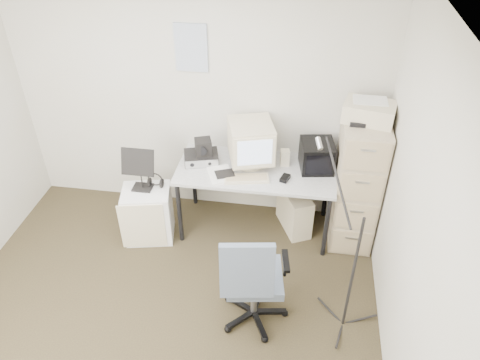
# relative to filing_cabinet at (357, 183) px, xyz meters

# --- Properties ---
(floor) EXTENTS (3.60, 3.60, 0.01)m
(floor) POSITION_rel_filing_cabinet_xyz_m (-1.58, -1.48, -0.66)
(floor) COLOR #2E261D
(floor) RESTS_ON ground
(ceiling) EXTENTS (3.60, 3.60, 0.01)m
(ceiling) POSITION_rel_filing_cabinet_xyz_m (-1.58, -1.48, 1.85)
(ceiling) COLOR white
(ceiling) RESTS_ON ground
(wall_back) EXTENTS (3.60, 0.02, 2.50)m
(wall_back) POSITION_rel_filing_cabinet_xyz_m (-1.58, 0.32, 0.60)
(wall_back) COLOR beige
(wall_back) RESTS_ON ground
(wall_right) EXTENTS (0.02, 3.60, 2.50)m
(wall_right) POSITION_rel_filing_cabinet_xyz_m (0.22, -1.48, 0.60)
(wall_right) COLOR beige
(wall_right) RESTS_ON ground
(wall_calendar) EXTENTS (0.30, 0.02, 0.44)m
(wall_calendar) POSITION_rel_filing_cabinet_xyz_m (-1.60, 0.31, 1.10)
(wall_calendar) COLOR white
(wall_calendar) RESTS_ON wall_back
(filing_cabinet) EXTENTS (0.40, 0.60, 1.30)m
(filing_cabinet) POSITION_rel_filing_cabinet_xyz_m (0.00, 0.00, 0.00)
(filing_cabinet) COLOR tan
(filing_cabinet) RESTS_ON floor
(printer) EXTENTS (0.48, 0.37, 0.16)m
(printer) POSITION_rel_filing_cabinet_xyz_m (0.00, 0.02, 0.73)
(printer) COLOR beige
(printer) RESTS_ON filing_cabinet
(desk) EXTENTS (1.50, 0.70, 0.73)m
(desk) POSITION_rel_filing_cabinet_xyz_m (-0.95, -0.03, -0.29)
(desk) COLOR silver
(desk) RESTS_ON floor
(crt_monitor) EXTENTS (0.50, 0.51, 0.44)m
(crt_monitor) POSITION_rel_filing_cabinet_xyz_m (-1.01, 0.04, 0.30)
(crt_monitor) COLOR beige
(crt_monitor) RESTS_ON desk
(crt_tv) EXTENTS (0.35, 0.36, 0.27)m
(crt_tv) POSITION_rel_filing_cabinet_xyz_m (-0.39, 0.08, 0.22)
(crt_tv) COLOR black
(crt_tv) RESTS_ON desk
(desk_speaker) EXTENTS (0.10, 0.10, 0.16)m
(desk_speaker) POSITION_rel_filing_cabinet_xyz_m (-0.69, 0.09, 0.16)
(desk_speaker) COLOR beige
(desk_speaker) RESTS_ON desk
(keyboard) EXTENTS (0.43, 0.22, 0.02)m
(keyboard) POSITION_rel_filing_cabinet_xyz_m (-1.02, -0.22, 0.09)
(keyboard) COLOR beige
(keyboard) RESTS_ON desk
(mouse) EXTENTS (0.10, 0.13, 0.03)m
(mouse) POSITION_rel_filing_cabinet_xyz_m (-0.67, -0.16, 0.10)
(mouse) COLOR black
(mouse) RESTS_ON desk
(radio_receiver) EXTENTS (0.37, 0.31, 0.09)m
(radio_receiver) POSITION_rel_filing_cabinet_xyz_m (-1.49, 0.02, 0.13)
(radio_receiver) COLOR black
(radio_receiver) RESTS_ON desk
(radio_speaker) EXTENTS (0.19, 0.18, 0.15)m
(radio_speaker) POSITION_rel_filing_cabinet_xyz_m (-1.47, 0.02, 0.25)
(radio_speaker) COLOR black
(radio_speaker) RESTS_ON radio_receiver
(papers) EXTENTS (0.30, 0.34, 0.02)m
(papers) POSITION_rel_filing_cabinet_xyz_m (-1.26, -0.19, 0.09)
(papers) COLOR white
(papers) RESTS_ON desk
(pc_tower) EXTENTS (0.39, 0.52, 0.44)m
(pc_tower) POSITION_rel_filing_cabinet_xyz_m (-0.56, 0.03, -0.43)
(pc_tower) COLOR beige
(pc_tower) RESTS_ON floor
(office_chair) EXTENTS (0.65, 0.65, 0.98)m
(office_chair) POSITION_rel_filing_cabinet_xyz_m (-0.82, -1.15, -0.16)
(office_chair) COLOR slate
(office_chair) RESTS_ON floor
(side_cart) EXTENTS (0.52, 0.45, 0.56)m
(side_cart) POSITION_rel_filing_cabinet_xyz_m (-1.97, -0.31, -0.37)
(side_cart) COLOR white
(side_cart) RESTS_ON floor
(music_stand) EXTENTS (0.34, 0.23, 0.45)m
(music_stand) POSITION_rel_filing_cabinet_xyz_m (-2.01, -0.27, 0.14)
(music_stand) COLOR black
(music_stand) RESTS_ON side_cart
(headphones) EXTENTS (0.19, 0.19, 0.03)m
(headphones) POSITION_rel_filing_cabinet_xyz_m (-1.90, -0.22, -0.04)
(headphones) COLOR black
(headphones) RESTS_ON side_cart
(mic_stand) EXTENTS (0.03, 0.03, 1.51)m
(mic_stand) POSITION_rel_filing_cabinet_xyz_m (-0.08, -1.11, 0.10)
(mic_stand) COLOR black
(mic_stand) RESTS_ON floor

